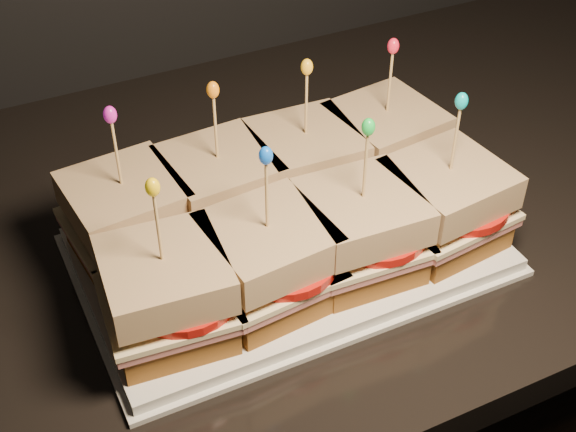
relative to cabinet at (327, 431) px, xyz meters
name	(u,v)px	position (x,y,z in m)	size (l,w,h in m)	color
cabinet	(327,431)	(0.00, 0.00, 0.00)	(2.56, 0.63, 0.90)	black
granite_slab	(340,191)	(0.00, 0.00, 0.47)	(2.60, 0.67, 0.04)	black
platter	(288,251)	(-0.11, -0.10, 0.50)	(0.41, 0.25, 0.02)	silver
platter_rim	(288,255)	(-0.11, -0.10, 0.49)	(0.42, 0.26, 0.01)	silver
sandwich_0_bread_bot	(131,241)	(-0.26, -0.04, 0.52)	(0.10, 0.10, 0.03)	brown
sandwich_0_ham	(129,227)	(-0.26, -0.04, 0.54)	(0.11, 0.11, 0.01)	#BF5152
sandwich_0_cheese	(128,222)	(-0.26, -0.04, 0.55)	(0.11, 0.11, 0.01)	beige
sandwich_0_tomato	(141,216)	(-0.25, -0.04, 0.55)	(0.10, 0.10, 0.01)	#B5140D
sandwich_0_bread_top	(124,198)	(-0.26, -0.04, 0.57)	(0.10, 0.10, 0.03)	brown
sandwich_0_pick	(117,157)	(-0.26, -0.04, 0.62)	(0.00, 0.00, 0.09)	tan
sandwich_0_frill	(110,115)	(-0.26, -0.04, 0.67)	(0.01, 0.01, 0.02)	#CD1CAB
sandwich_1_bread_bot	(221,214)	(-0.16, -0.04, 0.52)	(0.10, 0.10, 0.03)	brown
sandwich_1_ham	(220,200)	(-0.16, -0.04, 0.54)	(0.11, 0.11, 0.01)	#BF5152
sandwich_1_cheese	(220,195)	(-0.16, -0.04, 0.55)	(0.11, 0.11, 0.01)	beige
sandwich_1_tomato	(233,189)	(-0.15, -0.04, 0.55)	(0.10, 0.10, 0.01)	#B5140D
sandwich_1_bread_top	(218,171)	(-0.16, -0.04, 0.57)	(0.10, 0.10, 0.03)	brown
sandwich_1_pick	(216,131)	(-0.16, -0.04, 0.62)	(0.00, 0.00, 0.09)	tan
sandwich_1_frill	(213,90)	(-0.16, -0.04, 0.67)	(0.01, 0.01, 0.02)	orange
sandwich_2_bread_bot	(305,189)	(-0.07, -0.04, 0.52)	(0.10, 0.10, 0.03)	brown
sandwich_2_ham	(305,176)	(-0.07, -0.04, 0.54)	(0.11, 0.11, 0.01)	#BF5152
sandwich_2_cheese	(305,170)	(-0.07, -0.04, 0.55)	(0.11, 0.11, 0.01)	beige
sandwich_2_tomato	(318,165)	(-0.05, -0.04, 0.55)	(0.10, 0.10, 0.01)	#B5140D
sandwich_2_bread_top	(306,147)	(-0.07, -0.04, 0.57)	(0.10, 0.10, 0.03)	brown
sandwich_2_pick	(306,107)	(-0.07, -0.04, 0.62)	(0.00, 0.00, 0.09)	tan
sandwich_2_frill	(307,67)	(-0.07, -0.04, 0.67)	(0.01, 0.01, 0.02)	yellow
sandwich_3_bread_bot	(382,166)	(0.03, -0.04, 0.52)	(0.10, 0.10, 0.03)	brown
sandwich_3_ham	(383,153)	(0.03, -0.04, 0.54)	(0.11, 0.11, 0.01)	#BF5152
sandwich_3_cheese	(384,147)	(0.03, -0.04, 0.55)	(0.11, 0.11, 0.01)	beige
sandwich_3_tomato	(397,142)	(0.04, -0.04, 0.55)	(0.10, 0.10, 0.01)	#B5140D
sandwich_3_bread_top	(386,125)	(0.03, -0.04, 0.57)	(0.10, 0.10, 0.03)	brown
sandwich_3_pick	(390,86)	(0.03, -0.04, 0.62)	(0.00, 0.00, 0.09)	tan
sandwich_3_frill	(393,46)	(0.03, -0.04, 0.67)	(0.01, 0.01, 0.02)	red
sandwich_4_bread_bot	(170,318)	(-0.26, -0.15, 0.52)	(0.10, 0.10, 0.03)	brown
sandwich_4_ham	(168,304)	(-0.26, -0.15, 0.54)	(0.11, 0.11, 0.01)	#BF5152
sandwich_4_cheese	(168,299)	(-0.26, -0.15, 0.55)	(0.11, 0.11, 0.01)	beige
sandwich_4_tomato	(182,293)	(-0.25, -0.16, 0.55)	(0.10, 0.10, 0.01)	#B5140D
sandwich_4_bread_top	(164,274)	(-0.26, -0.15, 0.57)	(0.10, 0.10, 0.03)	brown
sandwich_4_pick	(159,231)	(-0.26, -0.15, 0.62)	(0.00, 0.00, 0.09)	tan
sandwich_4_frill	(153,187)	(-0.26, -0.15, 0.67)	(0.01, 0.01, 0.02)	#E6BA0C
sandwich_5_bread_bot	(269,285)	(-0.16, -0.15, 0.52)	(0.10, 0.10, 0.03)	brown
sandwich_5_ham	(268,271)	(-0.16, -0.15, 0.54)	(0.11, 0.11, 0.01)	#BF5152
sandwich_5_cheese	(268,265)	(-0.16, -0.15, 0.55)	(0.11, 0.11, 0.01)	beige
sandwich_5_tomato	(283,259)	(-0.15, -0.16, 0.55)	(0.10, 0.10, 0.01)	#B5140D
sandwich_5_bread_top	(268,241)	(-0.16, -0.15, 0.57)	(0.10, 0.10, 0.03)	brown
sandwich_5_pick	(267,199)	(-0.16, -0.15, 0.62)	(0.00, 0.00, 0.09)	tan
sandwich_5_frill	(266,156)	(-0.16, -0.15, 0.67)	(0.01, 0.01, 0.02)	blue
sandwich_6_bread_bot	(359,254)	(-0.07, -0.15, 0.52)	(0.10, 0.10, 0.03)	brown
sandwich_6_ham	(360,241)	(-0.07, -0.15, 0.54)	(0.11, 0.11, 0.01)	#BF5152
sandwich_6_cheese	(360,235)	(-0.07, -0.15, 0.55)	(0.11, 0.11, 0.01)	beige
sandwich_6_tomato	(375,229)	(-0.05, -0.16, 0.55)	(0.10, 0.10, 0.01)	#B5140D
sandwich_6_bread_top	(362,211)	(-0.07, -0.15, 0.57)	(0.10, 0.10, 0.03)	brown
sandwich_6_pick	(365,170)	(-0.07, -0.15, 0.62)	(0.00, 0.00, 0.09)	tan
sandwich_6_frill	(368,127)	(-0.07, -0.15, 0.67)	(0.01, 0.01, 0.02)	green
sandwich_7_bread_bot	(441,226)	(0.03, -0.15, 0.52)	(0.10, 0.10, 0.03)	brown
sandwich_7_ham	(444,213)	(0.03, -0.15, 0.54)	(0.11, 0.11, 0.01)	#BF5152
sandwich_7_cheese	(445,207)	(0.03, -0.15, 0.55)	(0.11, 0.11, 0.01)	beige
sandwich_7_tomato	(459,201)	(0.04, -0.16, 0.55)	(0.10, 0.10, 0.01)	#B5140D
sandwich_7_bread_top	(448,183)	(0.03, -0.15, 0.57)	(0.10, 0.10, 0.03)	brown
sandwich_7_pick	(455,143)	(0.03, -0.15, 0.62)	(0.00, 0.00, 0.09)	tan
sandwich_7_frill	(462,101)	(0.03, -0.15, 0.67)	(0.01, 0.01, 0.02)	#03A8B4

